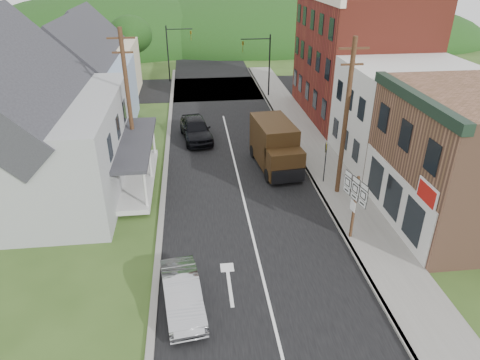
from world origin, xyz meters
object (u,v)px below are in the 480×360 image
object	(u,v)px
delivery_van	(275,146)
warning_sign	(325,156)
dark_sedan	(196,129)
route_sign_cluster	(355,199)
silver_sedan	(182,294)

from	to	relation	value
delivery_van	warning_sign	xyz separation A→B (m)	(2.54, -2.62, 0.30)
dark_sedan	route_sign_cluster	distance (m)	15.81
silver_sedan	warning_sign	distance (m)	12.94
silver_sedan	warning_sign	bearing A→B (deg)	40.78
delivery_van	route_sign_cluster	size ratio (longest dim) A/B	1.69
delivery_van	route_sign_cluster	xyz separation A→B (m)	(2.17, -8.48, 0.78)
silver_sedan	dark_sedan	size ratio (longest dim) A/B	0.81
dark_sedan	delivery_van	world-z (taller)	delivery_van
silver_sedan	delivery_van	xyz separation A→B (m)	(6.05, 12.23, 0.87)
delivery_van	warning_sign	distance (m)	3.66
route_sign_cluster	warning_sign	bearing A→B (deg)	74.31
delivery_van	route_sign_cluster	distance (m)	8.79
route_sign_cluster	delivery_van	bearing A→B (deg)	92.25
silver_sedan	route_sign_cluster	distance (m)	9.18
route_sign_cluster	dark_sedan	bearing A→B (deg)	105.29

